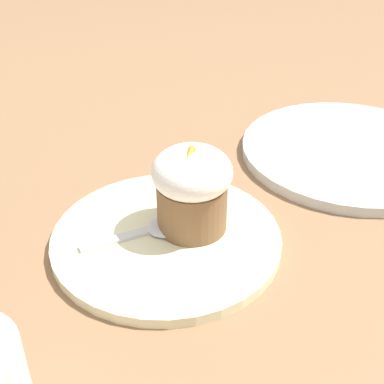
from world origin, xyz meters
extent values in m
plane|color=#846042|center=(0.00, 0.00, 0.00)|extent=(4.00, 4.00, 0.00)
cylinder|color=beige|center=(0.00, 0.00, 0.01)|extent=(0.24, 0.24, 0.01)
cylinder|color=brown|center=(-0.02, 0.02, 0.04)|extent=(0.07, 0.07, 0.05)
ellipsoid|color=white|center=(-0.02, 0.02, 0.08)|extent=(0.08, 0.08, 0.05)
cone|color=orange|center=(-0.01, 0.02, 0.10)|extent=(0.02, 0.01, 0.01)
sphere|color=green|center=(-0.02, 0.02, 0.10)|extent=(0.01, 0.01, 0.01)
cube|color=silver|center=(0.03, -0.04, 0.01)|extent=(0.06, 0.06, 0.00)
ellipsoid|color=silver|center=(-0.01, 0.00, 0.01)|extent=(0.06, 0.06, 0.01)
cylinder|color=silver|center=(-0.25, 0.16, 0.01)|extent=(0.28, 0.28, 0.01)
camera|label=1|loc=(0.40, 0.17, 0.35)|focal=50.00mm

